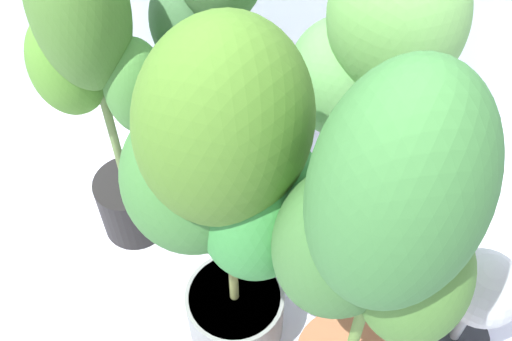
{
  "coord_description": "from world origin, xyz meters",
  "views": [
    {
      "loc": [
        0.12,
        -0.61,
        1.63
      ],
      "look_at": [
        0.07,
        0.27,
        0.45
      ],
      "focal_mm": 46.46,
      "sensor_mm": 36.0,
      "label": 1
    }
  ],
  "objects_px": {
    "potted_plant_back_center": "(213,40)",
    "floor_fan": "(479,296)",
    "potted_plant_back_right": "(368,88)",
    "potted_plant_center": "(226,188)",
    "potted_plant_back_left": "(97,78)",
    "potted_plant_front_right": "(376,255)"
  },
  "relations": [
    {
      "from": "potted_plant_front_right",
      "to": "potted_plant_back_center",
      "type": "distance_m",
      "value": 0.68
    },
    {
      "from": "potted_plant_back_right",
      "to": "potted_plant_back_center",
      "type": "relative_size",
      "value": 1.01
    },
    {
      "from": "floor_fan",
      "to": "potted_plant_front_right",
      "type": "bearing_deg",
      "value": -22.65
    },
    {
      "from": "potted_plant_front_right",
      "to": "potted_plant_center",
      "type": "bearing_deg",
      "value": 150.95
    },
    {
      "from": "potted_plant_front_right",
      "to": "potted_plant_back_right",
      "type": "xyz_separation_m",
      "value": [
        0.01,
        0.44,
        -0.05
      ]
    },
    {
      "from": "potted_plant_back_left",
      "to": "potted_plant_back_center",
      "type": "height_order",
      "value": "potted_plant_back_left"
    },
    {
      "from": "potted_plant_back_right",
      "to": "potted_plant_back_left",
      "type": "xyz_separation_m",
      "value": [
        -0.59,
        0.01,
        -0.01
      ]
    },
    {
      "from": "potted_plant_back_center",
      "to": "floor_fan",
      "type": "relative_size",
      "value": 2.56
    },
    {
      "from": "potted_plant_back_right",
      "to": "potted_plant_center",
      "type": "height_order",
      "value": "potted_plant_center"
    },
    {
      "from": "potted_plant_back_right",
      "to": "potted_plant_back_center",
      "type": "bearing_deg",
      "value": 156.81
    },
    {
      "from": "potted_plant_back_center",
      "to": "floor_fan",
      "type": "distance_m",
      "value": 0.84
    },
    {
      "from": "potted_plant_back_right",
      "to": "floor_fan",
      "type": "relative_size",
      "value": 2.59
    },
    {
      "from": "potted_plant_center",
      "to": "floor_fan",
      "type": "relative_size",
      "value": 2.67
    },
    {
      "from": "potted_plant_front_right",
      "to": "potted_plant_back_right",
      "type": "distance_m",
      "value": 0.44
    },
    {
      "from": "floor_fan",
      "to": "potted_plant_back_right",
      "type": "bearing_deg",
      "value": -94.1
    },
    {
      "from": "potted_plant_back_left",
      "to": "potted_plant_back_center",
      "type": "relative_size",
      "value": 1.02
    },
    {
      "from": "potted_plant_back_left",
      "to": "potted_plant_front_right",
      "type": "bearing_deg",
      "value": -38.0
    },
    {
      "from": "potted_plant_back_left",
      "to": "floor_fan",
      "type": "distance_m",
      "value": 0.98
    },
    {
      "from": "potted_plant_back_right",
      "to": "potted_plant_center",
      "type": "bearing_deg",
      "value": -134.04
    },
    {
      "from": "potted_plant_center",
      "to": "floor_fan",
      "type": "height_order",
      "value": "potted_plant_center"
    },
    {
      "from": "potted_plant_back_left",
      "to": "potted_plant_center",
      "type": "bearing_deg",
      "value": -44.31
    },
    {
      "from": "potted_plant_back_right",
      "to": "potted_plant_center",
      "type": "distance_m",
      "value": 0.4
    }
  ]
}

